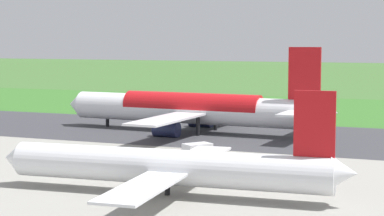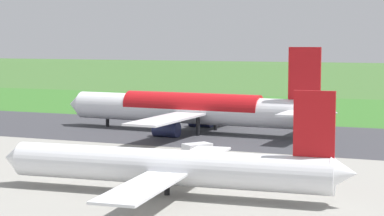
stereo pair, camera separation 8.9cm
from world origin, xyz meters
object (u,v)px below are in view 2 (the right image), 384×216
(airliner_parked_mid, at_px, (169,166))
(no_stopping_sign, at_px, (259,103))
(traffic_cone_orange, at_px, (225,109))
(airliner_main, at_px, (194,109))
(service_truck_fuel, at_px, (202,152))

(airliner_parked_mid, xyz_separation_m, no_stopping_sign, (17.19, -93.88, -1.80))
(airliner_parked_mid, bearing_deg, traffic_cone_orange, -74.73)
(airliner_parked_mid, distance_m, no_stopping_sign, 95.45)
(airliner_parked_mid, relative_size, no_stopping_sign, 16.83)
(airliner_main, xyz_separation_m, service_truck_fuel, (-12.26, 27.87, -2.95))
(traffic_cone_orange, bearing_deg, airliner_main, 100.95)
(airliner_main, distance_m, traffic_cone_orange, 40.65)
(airliner_parked_mid, xyz_separation_m, service_truck_fuel, (4.14, -20.66, -1.85))
(airliner_parked_mid, distance_m, service_truck_fuel, 21.15)
(airliner_parked_mid, distance_m, traffic_cone_orange, 91.52)
(service_truck_fuel, xyz_separation_m, no_stopping_sign, (13.05, -73.21, 0.04))
(service_truck_fuel, xyz_separation_m, traffic_cone_orange, (19.94, -67.58, -1.13))
(airliner_main, bearing_deg, no_stopping_sign, -89.00)
(service_truck_fuel, height_order, no_stopping_sign, service_truck_fuel)
(airliner_main, height_order, airliner_parked_mid, airliner_main)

